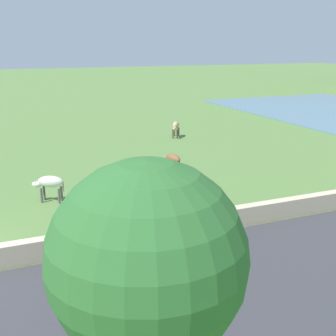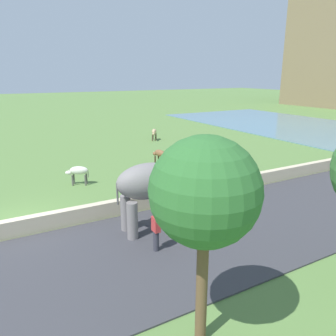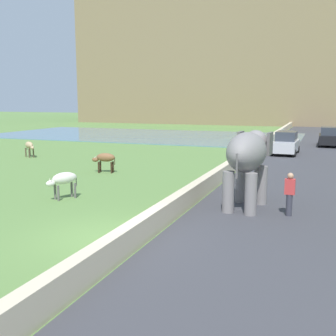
{
  "view_description": "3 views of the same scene",
  "coord_description": "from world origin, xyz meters",
  "px_view_note": "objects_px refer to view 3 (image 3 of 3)",
  "views": [
    {
      "loc": [
        14.0,
        1.66,
        6.51
      ],
      "look_at": [
        -1.7,
        8.19,
        1.65
      ],
      "focal_mm": 46.74,
      "sensor_mm": 36.0,
      "label": 1
    },
    {
      "loc": [
        14.93,
        -0.74,
        6.44
      ],
      "look_at": [
        -0.04,
        7.65,
        1.52
      ],
      "focal_mm": 35.17,
      "sensor_mm": 36.0,
      "label": 2
    },
    {
      "loc": [
        6.11,
        -10.72,
        4.17
      ],
      "look_at": [
        -0.35,
        6.37,
        1.16
      ],
      "focal_mm": 44.13,
      "sensor_mm": 36.0,
      "label": 3
    }
  ],
  "objects_px": {
    "cow_tan": "(29,146)",
    "cow_white": "(63,180)",
    "elephant": "(248,157)",
    "cow_brown": "(105,158)",
    "person_beside_elephant": "(290,194)",
    "car_silver": "(286,143)",
    "car_black": "(329,137)"
  },
  "relations": [
    {
      "from": "cow_tan",
      "to": "cow_white",
      "type": "bearing_deg",
      "value": -45.42
    },
    {
      "from": "elephant",
      "to": "cow_brown",
      "type": "height_order",
      "value": "elephant"
    },
    {
      "from": "person_beside_elephant",
      "to": "car_silver",
      "type": "relative_size",
      "value": 0.4
    },
    {
      "from": "cow_brown",
      "to": "cow_tan",
      "type": "bearing_deg",
      "value": 155.45
    },
    {
      "from": "person_beside_elephant",
      "to": "car_silver",
      "type": "xyz_separation_m",
      "value": [
        -1.67,
        17.8,
        0.03
      ]
    },
    {
      "from": "car_silver",
      "to": "cow_tan",
      "type": "xyz_separation_m",
      "value": [
        -17.61,
        -8.08,
        -0.06
      ]
    },
    {
      "from": "person_beside_elephant",
      "to": "car_black",
      "type": "relative_size",
      "value": 0.41
    },
    {
      "from": "person_beside_elephant",
      "to": "car_black",
      "type": "bearing_deg",
      "value": 86.6
    },
    {
      "from": "person_beside_elephant",
      "to": "cow_brown",
      "type": "xyz_separation_m",
      "value": [
        -10.78,
        5.84,
        -0.04
      ]
    },
    {
      "from": "cow_tan",
      "to": "cow_brown",
      "type": "bearing_deg",
      "value": -24.55
    },
    {
      "from": "elephant",
      "to": "car_black",
      "type": "relative_size",
      "value": 0.88
    },
    {
      "from": "cow_white",
      "to": "car_silver",
      "type": "bearing_deg",
      "value": 67.6
    },
    {
      "from": "cow_white",
      "to": "cow_brown",
      "type": "relative_size",
      "value": 0.97
    },
    {
      "from": "person_beside_elephant",
      "to": "cow_white",
      "type": "height_order",
      "value": "person_beside_elephant"
    },
    {
      "from": "elephant",
      "to": "cow_tan",
      "type": "height_order",
      "value": "elephant"
    },
    {
      "from": "cow_brown",
      "to": "elephant",
      "type": "bearing_deg",
      "value": -29.14
    },
    {
      "from": "cow_white",
      "to": "cow_tan",
      "type": "bearing_deg",
      "value": 134.58
    },
    {
      "from": "car_black",
      "to": "car_silver",
      "type": "relative_size",
      "value": 0.99
    },
    {
      "from": "cow_white",
      "to": "cow_tan",
      "type": "distance_m",
      "value": 14.34
    },
    {
      "from": "person_beside_elephant",
      "to": "cow_tan",
      "type": "distance_m",
      "value": 21.59
    },
    {
      "from": "person_beside_elephant",
      "to": "cow_white",
      "type": "relative_size",
      "value": 1.19
    },
    {
      "from": "cow_tan",
      "to": "cow_brown",
      "type": "distance_m",
      "value": 9.34
    },
    {
      "from": "person_beside_elephant",
      "to": "cow_tan",
      "type": "relative_size",
      "value": 1.21
    },
    {
      "from": "elephant",
      "to": "cow_white",
      "type": "distance_m",
      "value": 7.75
    },
    {
      "from": "car_silver",
      "to": "car_black",
      "type": "bearing_deg",
      "value": 66.17
    },
    {
      "from": "car_silver",
      "to": "elephant",
      "type": "bearing_deg",
      "value": -89.95
    },
    {
      "from": "person_beside_elephant",
      "to": "cow_tan",
      "type": "bearing_deg",
      "value": 153.24
    },
    {
      "from": "car_black",
      "to": "cow_tan",
      "type": "xyz_separation_m",
      "value": [
        -20.76,
        -15.21,
        -0.06
      ]
    },
    {
      "from": "car_silver",
      "to": "cow_white",
      "type": "relative_size",
      "value": 2.95
    },
    {
      "from": "car_black",
      "to": "cow_brown",
      "type": "xyz_separation_m",
      "value": [
        -12.26,
        -19.09,
        -0.06
      ]
    },
    {
      "from": "cow_white",
      "to": "cow_brown",
      "type": "bearing_deg",
      "value": 103.92
    },
    {
      "from": "car_black",
      "to": "cow_brown",
      "type": "distance_m",
      "value": 22.69
    }
  ]
}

